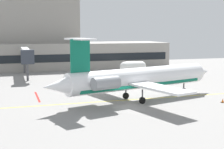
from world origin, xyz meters
The scene contains 9 objects.
ground centered at (0.00, 0.00, -0.05)m, with size 120.00×120.00×0.11m.
terminal_building centered at (-4.01, 48.24, 6.01)m, with size 59.24×15.85×17.98m.
jet_bridge_west centered at (-10.84, 30.99, 4.76)m, with size 2.40×16.61×6.15m.
regional_jet centered at (2.77, 2.59, 3.17)m, with size 28.02×20.87×8.85m.
baggage_tug centered at (7.97, 20.49, 1.02)m, with size 2.55×4.31×2.22m.
pushback_tractor centered at (19.01, 17.64, 0.85)m, with size 3.05×3.96×1.82m.
fuel_tank centered at (13.08, 31.16, 1.50)m, with size 6.41×2.55×2.70m.
safety_cone_alpha centered at (13.50, -2.02, 0.25)m, with size 0.47×0.47×0.55m.
safety_cone_bravo centered at (11.64, 6.56, 0.25)m, with size 0.47×0.47×0.55m.
Camera 1 is at (-14.22, -39.92, 9.85)m, focal length 53.21 mm.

